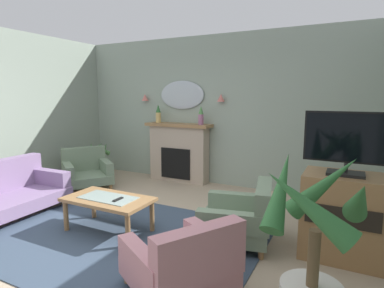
{
  "coord_description": "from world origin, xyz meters",
  "views": [
    {
      "loc": [
        2.36,
        -2.6,
        1.71
      ],
      "look_at": [
        0.15,
        1.75,
        0.95
      ],
      "focal_mm": 29.43,
      "sensor_mm": 36.0,
      "label": 1
    }
  ],
  "objects_px": {
    "wall_sconce_right": "(221,98)",
    "tv_remote": "(118,200)",
    "wall_sconce_left": "(145,97)",
    "wall_mirror": "(182,95)",
    "tv_cabinet": "(342,216)",
    "potted_plant_small_fern": "(99,160)",
    "armchair_near_fireplace": "(87,170)",
    "fireplace": "(179,153)",
    "mantel_vase_centre": "(158,114)",
    "armchair_beside_couch": "(241,217)",
    "mantel_vase_right": "(201,115)",
    "armchair_in_corner": "(184,263)",
    "tv_flatscreen": "(348,142)",
    "potted_plant_tall_palm": "(313,257)",
    "coffee_table": "(108,202)"
  },
  "relations": [
    {
      "from": "tv_remote",
      "to": "wall_sconce_left",
      "type": "bearing_deg",
      "value": 118.52
    },
    {
      "from": "mantel_vase_right",
      "to": "tv_cabinet",
      "type": "xyz_separation_m",
      "value": [
        2.51,
        -1.81,
        -0.88
      ]
    },
    {
      "from": "mantel_vase_centre",
      "to": "wall_sconce_left",
      "type": "xyz_separation_m",
      "value": [
        -0.4,
        0.12,
        0.32
      ]
    },
    {
      "from": "fireplace",
      "to": "mantel_vase_right",
      "type": "bearing_deg",
      "value": -3.24
    },
    {
      "from": "armchair_near_fireplace",
      "to": "potted_plant_small_fern",
      "type": "bearing_deg",
      "value": 113.04
    },
    {
      "from": "coffee_table",
      "to": "potted_plant_tall_palm",
      "type": "relative_size",
      "value": 0.83
    },
    {
      "from": "tv_cabinet",
      "to": "potted_plant_small_fern",
      "type": "relative_size",
      "value": 1.19
    },
    {
      "from": "mantel_vase_centre",
      "to": "tv_remote",
      "type": "distance_m",
      "value": 2.82
    },
    {
      "from": "wall_sconce_left",
      "to": "tv_remote",
      "type": "relative_size",
      "value": 0.88
    },
    {
      "from": "potted_plant_tall_palm",
      "to": "mantel_vase_centre",
      "type": "bearing_deg",
      "value": 136.47
    },
    {
      "from": "tv_remote",
      "to": "armchair_near_fireplace",
      "type": "distance_m",
      "value": 2.38
    },
    {
      "from": "wall_sconce_left",
      "to": "armchair_in_corner",
      "type": "bearing_deg",
      "value": -50.67
    },
    {
      "from": "armchair_beside_couch",
      "to": "wall_mirror",
      "type": "bearing_deg",
      "value": 132.5
    },
    {
      "from": "mantel_vase_centre",
      "to": "armchair_beside_couch",
      "type": "bearing_deg",
      "value": -39.26
    },
    {
      "from": "armchair_in_corner",
      "to": "coffee_table",
      "type": "bearing_deg",
      "value": 153.84
    },
    {
      "from": "potted_plant_small_fern",
      "to": "potted_plant_tall_palm",
      "type": "xyz_separation_m",
      "value": [
        4.48,
        -2.64,
        0.23
      ]
    },
    {
      "from": "fireplace",
      "to": "coffee_table",
      "type": "bearing_deg",
      "value": -81.26
    },
    {
      "from": "tv_cabinet",
      "to": "potted_plant_tall_palm",
      "type": "distance_m",
      "value": 1.35
    },
    {
      "from": "potted_plant_small_fern",
      "to": "fireplace",
      "type": "bearing_deg",
      "value": 18.2
    },
    {
      "from": "wall_sconce_right",
      "to": "potted_plant_tall_palm",
      "type": "distance_m",
      "value": 3.98
    },
    {
      "from": "mantel_vase_centre",
      "to": "wall_sconce_left",
      "type": "bearing_deg",
      "value": 163.3
    },
    {
      "from": "armchair_in_corner",
      "to": "wall_sconce_right",
      "type": "bearing_deg",
      "value": 106.84
    },
    {
      "from": "wall_sconce_right",
      "to": "tv_remote",
      "type": "distance_m",
      "value": 2.88
    },
    {
      "from": "wall_sconce_left",
      "to": "armchair_beside_couch",
      "type": "height_order",
      "value": "wall_sconce_left"
    },
    {
      "from": "tv_cabinet",
      "to": "wall_sconce_right",
      "type": "bearing_deg",
      "value": 138.17
    },
    {
      "from": "mantel_vase_right",
      "to": "tv_flatscreen",
      "type": "xyz_separation_m",
      "value": [
        2.51,
        -1.84,
        -0.09
      ]
    },
    {
      "from": "fireplace",
      "to": "wall_sconce_right",
      "type": "xyz_separation_m",
      "value": [
        0.85,
        0.09,
        1.09
      ]
    },
    {
      "from": "potted_plant_small_fern",
      "to": "armchair_in_corner",
      "type": "bearing_deg",
      "value": -37.57
    },
    {
      "from": "wall_sconce_right",
      "to": "potted_plant_small_fern",
      "type": "bearing_deg",
      "value": -165.81
    },
    {
      "from": "wall_sconce_left",
      "to": "tv_cabinet",
      "type": "height_order",
      "value": "wall_sconce_left"
    },
    {
      "from": "mantel_vase_right",
      "to": "tv_cabinet",
      "type": "bearing_deg",
      "value": -35.85
    },
    {
      "from": "wall_mirror",
      "to": "coffee_table",
      "type": "distance_m",
      "value": 2.96
    },
    {
      "from": "armchair_in_corner",
      "to": "tv_remote",
      "type": "bearing_deg",
      "value": 151.57
    },
    {
      "from": "armchair_beside_couch",
      "to": "tv_flatscreen",
      "type": "relative_size",
      "value": 1.16
    },
    {
      "from": "wall_mirror",
      "to": "fireplace",
      "type": "bearing_deg",
      "value": -90.0
    },
    {
      "from": "fireplace",
      "to": "tv_remote",
      "type": "height_order",
      "value": "fireplace"
    },
    {
      "from": "armchair_beside_couch",
      "to": "armchair_near_fireplace",
      "type": "bearing_deg",
      "value": 165.14
    },
    {
      "from": "fireplace",
      "to": "mantel_vase_right",
      "type": "xyz_separation_m",
      "value": [
        0.5,
        -0.03,
        0.76
      ]
    },
    {
      "from": "tv_cabinet",
      "to": "potted_plant_small_fern",
      "type": "xyz_separation_m",
      "value": [
        -4.63,
        1.31,
        -0.08
      ]
    },
    {
      "from": "fireplace",
      "to": "armchair_in_corner",
      "type": "relative_size",
      "value": 1.22
    },
    {
      "from": "mantel_vase_right",
      "to": "fireplace",
      "type": "bearing_deg",
      "value": 176.76
    },
    {
      "from": "mantel_vase_centre",
      "to": "wall_sconce_right",
      "type": "height_order",
      "value": "wall_sconce_right"
    },
    {
      "from": "fireplace",
      "to": "coffee_table",
      "type": "height_order",
      "value": "fireplace"
    },
    {
      "from": "fireplace",
      "to": "tv_remote",
      "type": "xyz_separation_m",
      "value": [
        0.56,
        -2.5,
        -0.12
      ]
    },
    {
      "from": "wall_sconce_left",
      "to": "tv_flatscreen",
      "type": "relative_size",
      "value": 0.17
    },
    {
      "from": "wall_mirror",
      "to": "tv_flatscreen",
      "type": "bearing_deg",
      "value": -33.66
    },
    {
      "from": "wall_mirror",
      "to": "tv_cabinet",
      "type": "relative_size",
      "value": 1.07
    },
    {
      "from": "wall_sconce_right",
      "to": "tv_remote",
      "type": "bearing_deg",
      "value": -96.39
    },
    {
      "from": "potted_plant_tall_palm",
      "to": "armchair_beside_couch",
      "type": "bearing_deg",
      "value": 127.41
    },
    {
      "from": "tv_cabinet",
      "to": "potted_plant_small_fern",
      "type": "height_order",
      "value": "tv_cabinet"
    }
  ]
}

